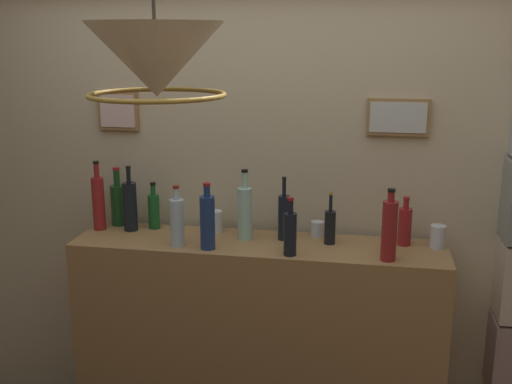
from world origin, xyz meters
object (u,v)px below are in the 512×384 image
(liquor_bottle_brandy, at_px, (290,232))
(liquor_bottle_tequila, at_px, (154,210))
(glass_tumbler_highball, at_px, (317,229))
(liquor_bottle_rye, at_px, (130,206))
(glass_tumbler_rocks, at_px, (215,221))
(pendant_lamp, at_px, (156,62))
(liquor_bottle_scotch, at_px, (177,221))
(liquor_bottle_gin, at_px, (118,203))
(liquor_bottle_amaro, at_px, (98,202))
(liquor_bottle_mezcal, at_px, (389,230))
(liquor_bottle_rum, at_px, (245,212))
(liquor_bottle_whiskey, at_px, (207,221))
(liquor_bottle_vermouth, at_px, (284,216))
(liquor_bottle_port, at_px, (330,226))
(glass_tumbler_shot, at_px, (438,237))
(liquor_bottle_sherry, at_px, (405,225))

(liquor_bottle_brandy, distance_m, liquor_bottle_tequila, 0.75)
(glass_tumbler_highball, bearing_deg, liquor_bottle_rye, -175.31)
(glass_tumbler_rocks, xyz_separation_m, pendant_lamp, (0.04, -0.85, 0.78))
(liquor_bottle_brandy, xyz_separation_m, liquor_bottle_scotch, (-0.51, 0.03, 0.01))
(liquor_bottle_gin, height_order, pendant_lamp, pendant_lamp)
(liquor_bottle_amaro, distance_m, liquor_bottle_rye, 0.16)
(liquor_bottle_mezcal, height_order, liquor_bottle_gin, liquor_bottle_mezcal)
(liquor_bottle_rum, bearing_deg, liquor_bottle_whiskey, -129.36)
(liquor_bottle_amaro, bearing_deg, liquor_bottle_mezcal, -7.52)
(liquor_bottle_mezcal, distance_m, liquor_bottle_gin, 1.33)
(liquor_bottle_tequila, xyz_separation_m, glass_tumbler_rocks, (0.31, -0.01, -0.04))
(liquor_bottle_gin, relative_size, liquor_bottle_rye, 0.92)
(liquor_bottle_scotch, bearing_deg, liquor_bottle_gin, 147.00)
(liquor_bottle_mezcal, distance_m, glass_tumbler_highball, 0.43)
(liquor_bottle_mezcal, distance_m, liquor_bottle_vermouth, 0.51)
(liquor_bottle_tequila, height_order, liquor_bottle_rum, liquor_bottle_rum)
(liquor_bottle_port, relative_size, glass_tumbler_highball, 3.37)
(glass_tumbler_highball, distance_m, glass_tumbler_shot, 0.54)
(liquor_bottle_scotch, xyz_separation_m, pendant_lamp, (0.15, -0.62, 0.72))
(liquor_bottle_rum, bearing_deg, liquor_bottle_mezcal, -14.42)
(liquor_bottle_mezcal, height_order, glass_tumbler_shot, liquor_bottle_mezcal)
(liquor_bottle_vermouth, bearing_deg, liquor_bottle_brandy, -74.56)
(liquor_bottle_scotch, bearing_deg, liquor_bottle_port, 12.81)
(liquor_bottle_vermouth, relative_size, glass_tumbler_shot, 2.88)
(liquor_bottle_gin, relative_size, liquor_bottle_vermouth, 0.99)
(liquor_bottle_port, bearing_deg, liquor_bottle_vermouth, 174.39)
(liquor_bottle_tequila, bearing_deg, liquor_bottle_whiskey, -36.01)
(liquor_bottle_mezcal, height_order, glass_tumbler_highball, liquor_bottle_mezcal)
(liquor_bottle_tequila, xyz_separation_m, liquor_bottle_rum, (0.47, -0.08, 0.04))
(liquor_bottle_gin, bearing_deg, liquor_bottle_brandy, -17.35)
(liquor_bottle_scotch, distance_m, liquor_bottle_rum, 0.31)
(liquor_bottle_amaro, xyz_separation_m, glass_tumbler_highball, (1.05, 0.09, -0.10))
(glass_tumbler_rocks, bearing_deg, pendant_lamp, -87.57)
(liquor_bottle_brandy, height_order, liquor_bottle_rye, liquor_bottle_rye)
(glass_tumbler_highball, bearing_deg, liquor_bottle_tequila, -178.43)
(liquor_bottle_rye, distance_m, glass_tumbler_rocks, 0.41)
(glass_tumbler_shot, bearing_deg, glass_tumbler_highball, 172.84)
(liquor_bottle_vermouth, height_order, glass_tumbler_highball, liquor_bottle_vermouth)
(liquor_bottle_amaro, height_order, liquor_bottle_mezcal, liquor_bottle_amaro)
(liquor_bottle_mezcal, xyz_separation_m, liquor_bottle_scotch, (-0.92, 0.02, -0.02))
(glass_tumbler_highball, bearing_deg, liquor_bottle_port, -56.12)
(liquor_bottle_vermouth, bearing_deg, glass_tumbler_rocks, 171.77)
(liquor_bottle_amaro, xyz_separation_m, glass_tumbler_shot, (1.58, 0.02, -0.09))
(liquor_bottle_sherry, distance_m, glass_tumbler_shot, 0.15)
(liquor_bottle_tequila, xyz_separation_m, glass_tumbler_highball, (0.79, 0.02, -0.06))
(liquor_bottle_gin, distance_m, glass_tumbler_rocks, 0.50)
(liquor_bottle_brandy, bearing_deg, liquor_bottle_mezcal, 1.82)
(liquor_bottle_whiskey, relative_size, liquor_bottle_tequila, 1.30)
(liquor_bottle_tequila, bearing_deg, liquor_bottle_rye, -152.79)
(liquor_bottle_gin, bearing_deg, glass_tumbler_rocks, -3.01)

